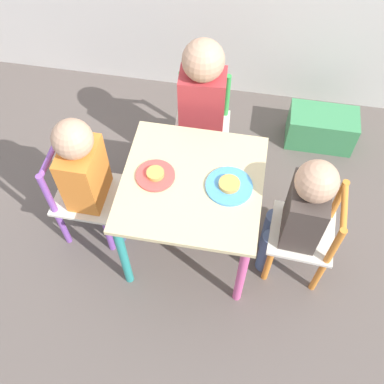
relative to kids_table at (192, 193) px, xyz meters
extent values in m
plane|color=#5B514C|center=(0.00, 0.00, -0.40)|extent=(6.00, 6.00, 0.00)
cube|color=beige|center=(0.00, 0.00, 0.07)|extent=(0.55, 0.55, 0.02)
cylinder|color=teal|center=(-0.24, -0.24, -0.17)|extent=(0.04, 0.04, 0.46)
cylinder|color=#E5599E|center=(0.24, -0.24, -0.17)|extent=(0.04, 0.04, 0.46)
cylinder|color=#387AD1|center=(-0.24, 0.24, -0.17)|extent=(0.04, 0.04, 0.46)
cylinder|color=yellow|center=(0.24, 0.24, -0.17)|extent=(0.04, 0.04, 0.46)
cube|color=silver|center=(0.46, -0.03, -0.13)|extent=(0.27, 0.27, 0.02)
cylinder|color=orange|center=(0.36, 0.08, -0.27)|extent=(0.03, 0.03, 0.26)
cylinder|color=orange|center=(0.35, -0.13, -0.27)|extent=(0.03, 0.03, 0.26)
cylinder|color=orange|center=(0.57, 0.07, -0.27)|extent=(0.03, 0.03, 0.26)
cylinder|color=orange|center=(0.56, -0.14, -0.27)|extent=(0.03, 0.03, 0.26)
cylinder|color=orange|center=(0.57, 0.07, -0.01)|extent=(0.03, 0.03, 0.26)
cylinder|color=orange|center=(0.56, -0.14, -0.01)|extent=(0.03, 0.03, 0.26)
cylinder|color=orange|center=(0.57, -0.03, 0.10)|extent=(0.04, 0.21, 0.02)
cube|color=silver|center=(-0.46, 0.00, -0.13)|extent=(0.26, 0.26, 0.02)
cylinder|color=#8E51BC|center=(-0.36, -0.10, -0.27)|extent=(0.03, 0.03, 0.26)
cylinder|color=#8E51BC|center=(-0.36, 0.11, -0.27)|extent=(0.03, 0.03, 0.26)
cylinder|color=#8E51BC|center=(-0.57, -0.10, -0.27)|extent=(0.03, 0.03, 0.26)
cylinder|color=#8E51BC|center=(-0.57, 0.11, -0.27)|extent=(0.03, 0.03, 0.26)
cylinder|color=#8E51BC|center=(-0.57, -0.10, -0.01)|extent=(0.03, 0.03, 0.26)
cylinder|color=#8E51BC|center=(-0.57, 0.11, -0.01)|extent=(0.03, 0.03, 0.26)
cylinder|color=#8E51BC|center=(-0.57, 0.00, 0.10)|extent=(0.03, 0.21, 0.02)
cube|color=silver|center=(-0.03, 0.46, -0.13)|extent=(0.28, 0.28, 0.02)
cylinder|color=green|center=(-0.13, 0.35, -0.27)|extent=(0.03, 0.03, 0.26)
cylinder|color=green|center=(0.08, 0.36, -0.27)|extent=(0.03, 0.03, 0.26)
cylinder|color=green|center=(-0.15, 0.56, -0.27)|extent=(0.03, 0.03, 0.26)
cylinder|color=green|center=(0.06, 0.58, -0.27)|extent=(0.03, 0.03, 0.26)
cylinder|color=green|center=(-0.15, 0.56, -0.01)|extent=(0.03, 0.03, 0.26)
cylinder|color=green|center=(0.06, 0.58, -0.01)|extent=(0.03, 0.03, 0.26)
cylinder|color=green|center=(-0.04, 0.57, 0.10)|extent=(0.21, 0.04, 0.02)
cylinder|color=#4C608E|center=(0.35, 0.03, -0.26)|extent=(0.07, 0.07, 0.27)
cylinder|color=#4C608E|center=(0.34, -0.07, -0.26)|extent=(0.07, 0.07, 0.27)
cube|color=#423833|center=(0.44, -0.03, 0.02)|extent=(0.15, 0.21, 0.28)
sphere|color=tan|center=(0.44, -0.03, 0.22)|extent=(0.15, 0.15, 0.15)
cylinder|color=#4C608E|center=(-0.34, -0.05, -0.26)|extent=(0.07, 0.07, 0.27)
cylinder|color=#4C608E|center=(-0.34, 0.05, -0.26)|extent=(0.07, 0.07, 0.27)
cube|color=orange|center=(-0.44, 0.00, 0.02)|extent=(0.14, 0.20, 0.30)
sphere|color=tan|center=(-0.44, 0.00, 0.24)|extent=(0.15, 0.15, 0.15)
cylinder|color=#4C608E|center=(-0.07, 0.34, -0.26)|extent=(0.07, 0.07, 0.27)
cylinder|color=#4C608E|center=(0.03, 0.35, -0.26)|extent=(0.07, 0.07, 0.27)
cube|color=#B23338|center=(-0.03, 0.44, 0.05)|extent=(0.21, 0.15, 0.35)
sphere|color=tan|center=(-0.03, 0.44, 0.29)|extent=(0.18, 0.18, 0.18)
cylinder|color=#4C9EE0|center=(0.14, 0.00, 0.08)|extent=(0.18, 0.18, 0.01)
cylinder|color=gold|center=(0.14, 0.00, 0.10)|extent=(0.08, 0.08, 0.02)
cylinder|color=#E54C47|center=(-0.14, 0.00, 0.08)|extent=(0.15, 0.15, 0.01)
cylinder|color=gold|center=(-0.14, 0.00, 0.10)|extent=(0.07, 0.07, 0.02)
cube|color=#3D8E56|center=(0.57, 0.73, -0.30)|extent=(0.35, 0.19, 0.20)
camera|label=1|loc=(0.17, -0.99, 1.48)|focal=42.00mm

